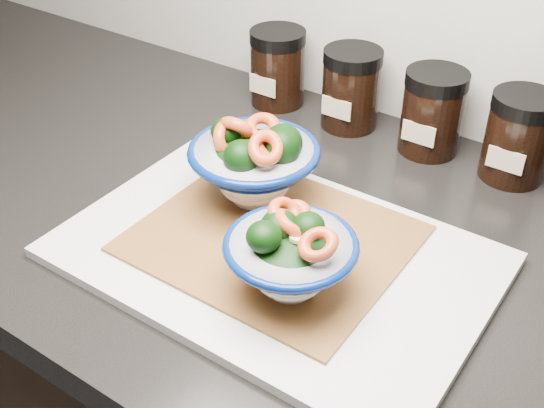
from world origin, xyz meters
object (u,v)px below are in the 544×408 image
Objects in this scene: spice_jar_d at (518,137)px; spice_jar_a at (278,67)px; bowl_right at (290,256)px; spice_jar_b at (351,89)px; spice_jar_c at (432,112)px; cutting_board at (275,255)px; bowl_left at (255,163)px.

spice_jar_a is at bearing 180.00° from spice_jar_d.
bowl_right is 1.16× the size of spice_jar_d.
spice_jar_b is 0.24m from spice_jar_d.
spice_jar_a is 1.00× the size of spice_jar_b.
spice_jar_d is at bearing 0.00° from spice_jar_c.
spice_jar_a is (-0.21, 0.31, 0.05)m from cutting_board.
cutting_board is 3.98× the size of spice_jar_a.
bowl_left reaches higher than spice_jar_d.
bowl_right and spice_jar_c have the same top height.
bowl_left is at bearing 138.19° from cutting_board.
cutting_board is at bearing -41.81° from bowl_left.
bowl_left is 0.27m from spice_jar_c.
spice_jar_c is (0.04, 0.31, 0.05)m from cutting_board.
spice_jar_a is 1.00× the size of spice_jar_d.
spice_jar_b is at bearing 104.99° from cutting_board.
bowl_left is (-0.07, 0.06, 0.06)m from cutting_board.
spice_jar_a is at bearing 180.00° from spice_jar_b.
spice_jar_a is 0.25m from spice_jar_c.
cutting_board is at bearing -97.35° from spice_jar_c.
spice_jar_d is at bearing 47.37° from bowl_left.
spice_jar_b and spice_jar_d have the same top height.
cutting_board is 0.08m from bowl_right.
spice_jar_c is at bearing 91.30° from bowl_right.
spice_jar_b is (0.12, 0.00, 0.00)m from spice_jar_a.
bowl_left reaches higher than spice_jar_b.
spice_jar_d is at bearing 63.46° from cutting_board.
bowl_left reaches higher than spice_jar_a.
spice_jar_c is (-0.01, 0.35, -0.00)m from bowl_right.
bowl_right and spice_jar_a have the same top height.
spice_jar_b is at bearing 110.34° from bowl_right.
spice_jar_b is at bearing 180.00° from spice_jar_c.
spice_jar_c is 1.00× the size of spice_jar_d.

